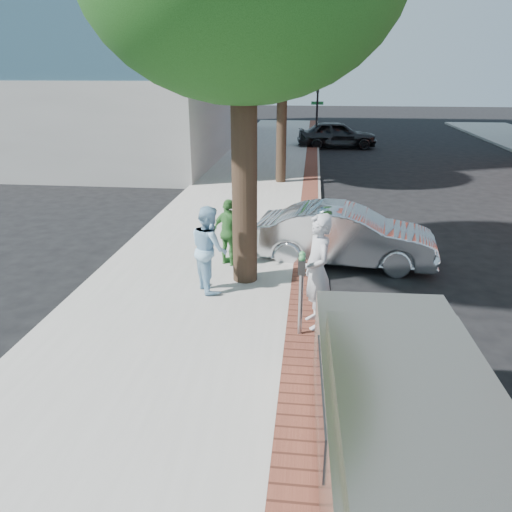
# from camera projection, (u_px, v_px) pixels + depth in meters

# --- Properties ---
(ground) EXTENTS (120.00, 120.00, 0.00)m
(ground) POSITION_uv_depth(u_px,v_px,m) (264.00, 329.00, 9.01)
(ground) COLOR black
(ground) RESTS_ON ground
(sidewalk) EXTENTS (5.00, 60.00, 0.15)m
(sidewalk) POSITION_uv_depth(u_px,v_px,m) (243.00, 208.00, 16.58)
(sidewalk) COLOR #9E9991
(sidewalk) RESTS_ON ground
(brick_strip) EXTENTS (0.60, 60.00, 0.01)m
(brick_strip) POSITION_uv_depth(u_px,v_px,m) (309.00, 208.00, 16.32)
(brick_strip) COLOR brown
(brick_strip) RESTS_ON sidewalk
(curb) EXTENTS (0.10, 60.00, 0.15)m
(curb) POSITION_uv_depth(u_px,v_px,m) (320.00, 210.00, 16.32)
(curb) COLOR gray
(curb) RESTS_ON ground
(office_base) EXTENTS (18.20, 22.20, 4.00)m
(office_base) POSITION_uv_depth(u_px,v_px,m) (86.00, 112.00, 30.14)
(office_base) COLOR gray
(office_base) RESTS_ON ground
(signal_near) EXTENTS (0.70, 0.15, 3.80)m
(signal_near) POSITION_uv_depth(u_px,v_px,m) (317.00, 109.00, 28.60)
(signal_near) COLOR black
(signal_near) RESTS_ON ground
(tree_far) EXTENTS (4.80, 4.80, 7.14)m
(tree_far) POSITION_uv_depth(u_px,v_px,m) (283.00, 43.00, 18.37)
(tree_far) COLOR black
(tree_far) RESTS_ON sidewalk
(parking_meter) EXTENTS (0.12, 0.32, 1.47)m
(parking_meter) POSITION_uv_depth(u_px,v_px,m) (301.00, 277.00, 8.17)
(parking_meter) COLOR gray
(parking_meter) RESTS_ON sidewalk
(person_gray) EXTENTS (0.68, 0.85, 2.04)m
(person_gray) POSITION_uv_depth(u_px,v_px,m) (317.00, 272.00, 8.49)
(person_gray) COLOR #B0B0B5
(person_gray) RESTS_ON sidewalk
(person_officer) EXTENTS (1.00, 1.07, 1.76)m
(person_officer) POSITION_uv_depth(u_px,v_px,m) (209.00, 249.00, 10.00)
(person_officer) COLOR #91C1E1
(person_officer) RESTS_ON sidewalk
(person_green) EXTENTS (0.97, 0.79, 1.54)m
(person_green) POSITION_uv_depth(u_px,v_px,m) (229.00, 232.00, 11.34)
(person_green) COLOR #438C3F
(person_green) RESTS_ON sidewalk
(sedan_silver) EXTENTS (4.37, 2.00, 1.39)m
(sedan_silver) POSITION_uv_depth(u_px,v_px,m) (346.00, 235.00, 11.86)
(sedan_silver) COLOR silver
(sedan_silver) RESTS_ON ground
(bg_car) EXTENTS (4.79, 2.30, 1.58)m
(bg_car) POSITION_uv_depth(u_px,v_px,m) (337.00, 134.00, 29.53)
(bg_car) COLOR black
(bg_car) RESTS_ON ground
(van) EXTENTS (1.85, 4.56, 1.66)m
(van) POSITION_uv_depth(u_px,v_px,m) (403.00, 427.00, 5.19)
(van) COLOR gray
(van) RESTS_ON ground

